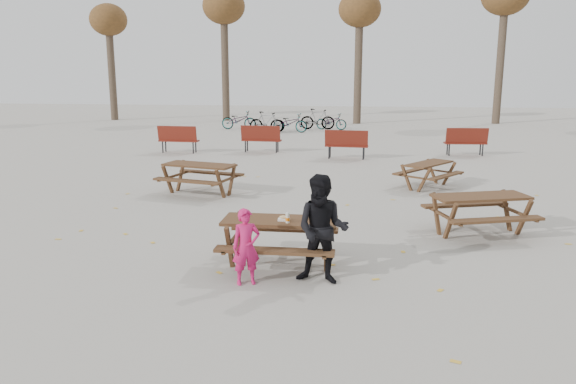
# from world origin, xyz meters

# --- Properties ---
(ground) EXTENTS (80.00, 80.00, 0.00)m
(ground) POSITION_xyz_m (0.00, 0.00, 0.00)
(ground) COLOR gray
(ground) RESTS_ON ground
(main_picnic_table) EXTENTS (1.80, 1.45, 0.78)m
(main_picnic_table) POSITION_xyz_m (0.00, 0.00, 0.59)
(main_picnic_table) COLOR #331A12
(main_picnic_table) RESTS_ON ground
(food_tray) EXTENTS (0.18, 0.11, 0.03)m
(food_tray) POSITION_xyz_m (0.07, -0.07, 0.79)
(food_tray) COLOR white
(food_tray) RESTS_ON main_picnic_table
(bread_roll) EXTENTS (0.14, 0.06, 0.05)m
(bread_roll) POSITION_xyz_m (0.07, -0.07, 0.83)
(bread_roll) COLOR tan
(bread_roll) RESTS_ON food_tray
(soda_bottle) EXTENTS (0.07, 0.07, 0.17)m
(soda_bottle) POSITION_xyz_m (0.15, -0.18, 0.85)
(soda_bottle) COLOR silver
(soda_bottle) RESTS_ON main_picnic_table
(child) EXTENTS (0.49, 0.41, 1.13)m
(child) POSITION_xyz_m (-0.38, -0.81, 0.57)
(child) COLOR #C61859
(child) RESTS_ON ground
(adult) EXTENTS (0.86, 0.70, 1.62)m
(adult) POSITION_xyz_m (0.71, -0.61, 0.81)
(adult) COLOR black
(adult) RESTS_ON ground
(picnic_table_east) EXTENTS (2.13, 1.91, 0.76)m
(picnic_table_east) POSITION_xyz_m (3.51, 2.23, 0.38)
(picnic_table_east) COLOR #331A12
(picnic_table_east) RESTS_ON ground
(picnic_table_north) EXTENTS (2.10, 1.85, 0.77)m
(picnic_table_north) POSITION_xyz_m (-2.75, 4.99, 0.39)
(picnic_table_north) COLOR #331A12
(picnic_table_north) RESTS_ON ground
(picnic_table_far) EXTENTS (1.93, 2.00, 0.67)m
(picnic_table_far) POSITION_xyz_m (3.04, 6.56, 0.34)
(picnic_table_far) COLOR #331A12
(picnic_table_far) RESTS_ON ground
(park_bench_row) EXTENTS (12.18, 1.92, 1.03)m
(park_bench_row) POSITION_xyz_m (-0.57, 12.06, 0.52)
(park_bench_row) COLOR maroon
(park_bench_row) RESTS_ON ground
(bicycle_row) EXTENTS (6.62, 2.57, 1.08)m
(bicycle_row) POSITION_xyz_m (-2.57, 20.18, 0.49)
(bicycle_row) COLOR black
(bicycle_row) RESTS_ON ground
(tree_row) EXTENTS (32.17, 3.52, 8.26)m
(tree_row) POSITION_xyz_m (0.90, 25.15, 6.19)
(tree_row) COLOR #382B21
(tree_row) RESTS_ON ground
(fallen_leaves) EXTENTS (11.00, 11.00, 0.01)m
(fallen_leaves) POSITION_xyz_m (0.50, 2.50, 0.00)
(fallen_leaves) COLOR gold
(fallen_leaves) RESTS_ON ground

